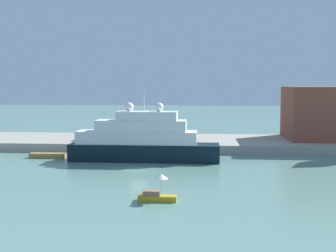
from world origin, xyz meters
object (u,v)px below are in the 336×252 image
(work_barge, at_px, (48,155))
(person_figure, at_px, (102,139))
(parked_car, at_px, (87,137))
(small_motorboat, at_px, (157,193))
(harbor_building, at_px, (322,113))
(mooring_bollard, at_px, (168,142))
(large_yacht, at_px, (142,141))

(work_barge, distance_m, person_figure, 11.55)
(parked_car, bearing_deg, person_figure, -38.25)
(work_barge, bearing_deg, small_motorboat, -50.67)
(harbor_building, bearing_deg, mooring_bollard, -161.17)
(small_motorboat, height_order, mooring_bollard, small_motorboat)
(large_yacht, bearing_deg, small_motorboat, -78.32)
(harbor_building, xyz_separation_m, parked_car, (-47.09, -6.55, -4.67))
(harbor_building, bearing_deg, large_yacht, -150.49)
(small_motorboat, bearing_deg, parked_car, 115.33)
(work_barge, height_order, harbor_building, harbor_building)
(large_yacht, height_order, mooring_bollard, large_yacht)
(large_yacht, relative_size, harbor_building, 1.74)
(parked_car, bearing_deg, mooring_bollard, -13.33)
(large_yacht, relative_size, person_figure, 15.09)
(large_yacht, xyz_separation_m, person_figure, (-9.14, 9.90, -0.93))
(parked_car, distance_m, person_figure, 4.73)
(large_yacht, relative_size, work_barge, 4.04)
(large_yacht, xyz_separation_m, small_motorboat, (5.26, -25.44, -2.42))
(small_motorboat, height_order, work_barge, small_motorboat)
(mooring_bollard, bearing_deg, parked_car, 166.67)
(small_motorboat, height_order, parked_car, parked_car)
(large_yacht, bearing_deg, mooring_bollard, 68.07)
(large_yacht, bearing_deg, harbor_building, 29.51)
(harbor_building, bearing_deg, parked_car, -172.08)
(harbor_building, xyz_separation_m, mooring_bollard, (-30.64, -10.45, -4.94))
(small_motorboat, relative_size, work_barge, 0.68)
(harbor_building, relative_size, parked_car, 3.19)
(large_yacht, distance_m, work_barge, 17.12)
(small_motorboat, distance_m, mooring_bollard, 34.42)
(work_barge, relative_size, parked_car, 1.38)
(harbor_building, height_order, parked_car, harbor_building)
(large_yacht, distance_m, person_figure, 13.51)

